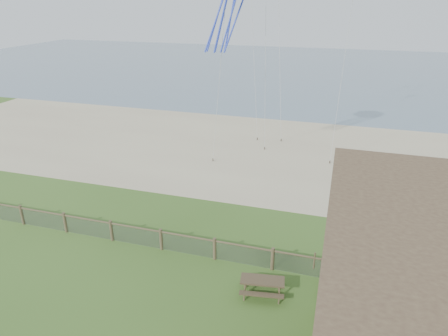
% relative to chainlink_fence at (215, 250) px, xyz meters
% --- Properties ---
extents(sand_beach, '(72.00, 20.00, 0.02)m').
position_rel_chainlink_fence_xyz_m(sand_beach, '(0.00, 16.00, -0.55)').
color(sand_beach, tan).
rests_on(sand_beach, ground).
extents(ocean, '(160.00, 68.00, 0.02)m').
position_rel_chainlink_fence_xyz_m(ocean, '(0.00, 60.00, -0.55)').
color(ocean, slate).
rests_on(ocean, ground).
extents(chainlink_fence, '(36.20, 0.20, 1.25)m').
position_rel_chainlink_fence_xyz_m(chainlink_fence, '(0.00, 0.00, 0.00)').
color(chainlink_fence, brown).
rests_on(chainlink_fence, ground).
extents(picnic_table, '(2.19, 1.78, 0.84)m').
position_rel_chainlink_fence_xyz_m(picnic_table, '(2.87, -1.83, -0.13)').
color(picnic_table, brown).
rests_on(picnic_table, ground).
extents(octopus_kite, '(3.32, 2.68, 6.04)m').
position_rel_chainlink_fence_xyz_m(octopus_kite, '(-2.23, 9.62, 11.50)').
color(octopus_kite, '#FF2850').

